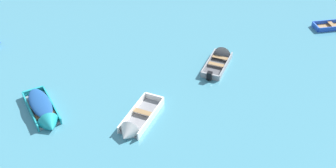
% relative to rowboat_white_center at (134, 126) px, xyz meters
% --- Properties ---
extents(rowboat_white_center, '(3.47, 4.19, 1.25)m').
position_rel_rowboat_white_center_xyz_m(rowboat_white_center, '(0.00, 0.00, 0.00)').
color(rowboat_white_center, gray).
rests_on(rowboat_white_center, ground_plane).
extents(rowboat_turquoise_cluster_outer, '(2.58, 4.50, 1.31)m').
position_rel_rowboat_white_center_xyz_m(rowboat_turquoise_cluster_outer, '(-5.22, 2.16, 0.13)').
color(rowboat_turquoise_cluster_outer, gray).
rests_on(rowboat_turquoise_cluster_outer, ground_plane).
extents(rowboat_grey_far_right, '(3.15, 3.85, 1.24)m').
position_rel_rowboat_white_center_xyz_m(rowboat_grey_far_right, '(7.22, 6.15, -0.03)').
color(rowboat_grey_far_right, '#4C4C51').
rests_on(rowboat_grey_far_right, ground_plane).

